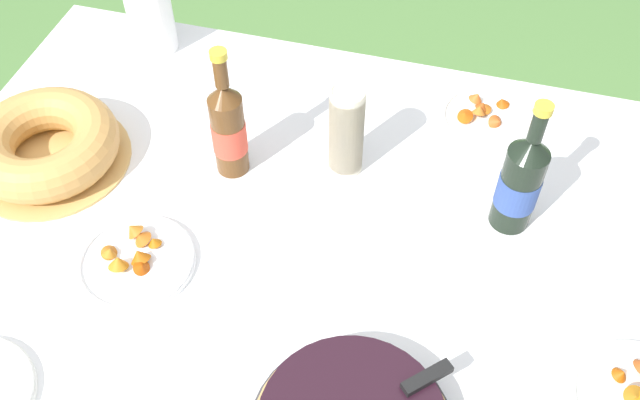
{
  "coord_description": "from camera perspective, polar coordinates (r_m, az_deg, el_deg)",
  "views": [
    {
      "loc": [
        0.22,
        -0.79,
        1.88
      ],
      "look_at": [
        -0.01,
        0.08,
        0.82
      ],
      "focal_mm": 40.0,
      "sensor_mm": 36.0,
      "label": 1
    }
  ],
  "objects": [
    {
      "name": "snack_plate_far",
      "position": [
        1.41,
        -14.54,
        -4.62
      ],
      "size": [
        0.23,
        0.23,
        0.06
      ],
      "color": "white",
      "rests_on": "tablecloth"
    },
    {
      "name": "bundt_cake",
      "position": [
        1.62,
        -21.16,
        4.16
      ],
      "size": [
        0.34,
        0.34,
        0.1
      ],
      "color": "tan",
      "rests_on": "tablecloth"
    },
    {
      "name": "paper_towel_roll",
      "position": [
        1.82,
        -13.52,
        14.63
      ],
      "size": [
        0.11,
        0.11,
        0.22
      ],
      "color": "white",
      "rests_on": "tablecloth"
    },
    {
      "name": "tablecloth",
      "position": [
        1.4,
        -0.29,
        -4.39
      ],
      "size": [
        1.69,
        1.23,
        0.1
      ],
      "color": "white",
      "rests_on": "garden_table"
    },
    {
      "name": "garden_table",
      "position": [
        1.44,
        -0.29,
        -5.57
      ],
      "size": [
        1.68,
        1.22,
        0.75
      ],
      "color": "#A87A47",
      "rests_on": "ground_plane"
    },
    {
      "name": "cider_bottle_amber",
      "position": [
        1.46,
        -7.35,
        5.74
      ],
      "size": [
        0.07,
        0.07,
        0.31
      ],
      "color": "brown",
      "rests_on": "tablecloth"
    },
    {
      "name": "snack_plate_left",
      "position": [
        1.67,
        13.25,
        6.46
      ],
      "size": [
        0.21,
        0.21,
        0.06
      ],
      "color": "white",
      "rests_on": "tablecloth"
    },
    {
      "name": "cup_stack",
      "position": [
        1.46,
        1.95,
        5.55
      ],
      "size": [
        0.07,
        0.07,
        0.21
      ],
      "color": "beige",
      "rests_on": "tablecloth"
    },
    {
      "name": "juice_bottle_red",
      "position": [
        1.4,
        15.72,
        1.39
      ],
      "size": [
        0.08,
        0.08,
        0.31
      ],
      "color": "black",
      "rests_on": "tablecloth"
    }
  ]
}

